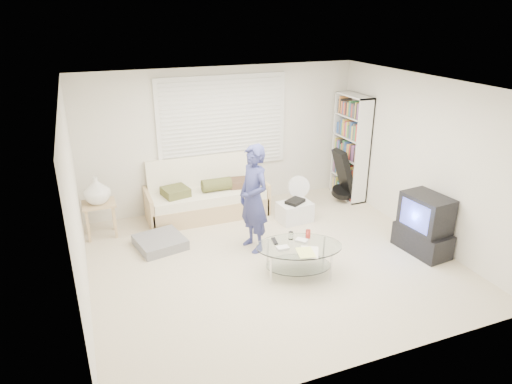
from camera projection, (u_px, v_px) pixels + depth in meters
name	position (u px, v px, depth m)	size (l,w,h in m)	color
ground	(272.00, 260.00, 6.61)	(5.00, 5.00, 0.00)	beige
room_shell	(260.00, 143.00, 6.41)	(5.02, 4.52, 2.51)	silver
window_blinds	(223.00, 123.00, 7.93)	(2.32, 0.08, 1.62)	silver
futon_sofa	(207.00, 197.00, 7.95)	(2.07, 0.83, 1.01)	tan
grey_floor_pillow	(160.00, 242.00, 6.97)	(0.67, 0.67, 0.15)	slate
side_table	(97.00, 193.00, 7.06)	(0.50, 0.41, 1.00)	tan
bookshelf	(350.00, 148.00, 8.50)	(0.31, 0.83, 1.96)	white
guitar_case	(344.00, 179.00, 8.47)	(0.43, 0.38, 0.99)	black
floor_fan	(298.00, 190.00, 8.12)	(0.40, 0.27, 0.66)	white
storage_bin	(295.00, 211.00, 7.78)	(0.59, 0.43, 0.39)	white
tv_unit	(424.00, 225.00, 6.70)	(0.53, 0.87, 0.90)	black
coffee_table	(299.00, 251.00, 6.17)	(1.33, 1.05, 0.55)	silver
standing_person	(254.00, 199.00, 6.65)	(0.59, 0.39, 1.63)	navy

